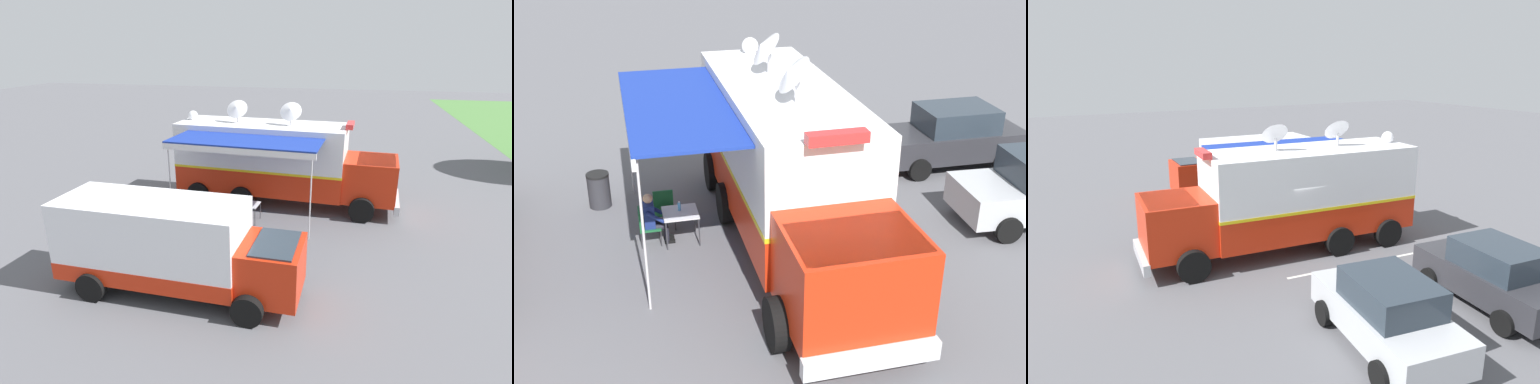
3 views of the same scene
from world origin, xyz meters
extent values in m
plane|color=#5B5B60|center=(0.00, 0.00, 0.00)|extent=(100.00, 100.00, 0.00)
cube|color=silver|center=(-2.21, -0.42, 0.00)|extent=(0.45, 4.80, 0.01)
cube|color=red|center=(0.00, 0.00, 1.15)|extent=(2.98, 7.35, 1.10)
cube|color=white|center=(0.00, 0.00, 2.55)|extent=(2.98, 7.35, 1.70)
cube|color=yellow|center=(0.00, 0.00, 1.70)|extent=(3.01, 7.37, 0.10)
cube|color=red|center=(0.32, 4.64, 1.45)|extent=(2.44, 2.25, 1.70)
cube|color=#28333D|center=(0.33, 4.84, 1.95)|extent=(2.25, 1.61, 0.70)
cube|color=silver|center=(0.39, 5.77, 0.55)|extent=(2.38, 0.36, 0.36)
cylinder|color=black|center=(-0.94, 4.52, 0.50)|extent=(0.37, 1.02, 1.00)
cylinder|color=black|center=(1.55, 4.35, 0.50)|extent=(0.37, 1.02, 1.00)
cylinder|color=black|center=(-1.28, -0.45, 0.50)|extent=(0.37, 1.02, 1.00)
cylinder|color=black|center=(1.21, -0.62, 0.50)|extent=(0.37, 1.02, 1.00)
cylinder|color=black|center=(-1.42, -2.43, 0.50)|extent=(0.37, 1.02, 1.00)
cylinder|color=black|center=(1.08, -2.60, 0.50)|extent=(0.37, 1.02, 1.00)
cube|color=white|center=(0.00, 0.00, 3.45)|extent=(2.98, 7.35, 0.10)
cube|color=red|center=(0.25, 3.69, 3.62)|extent=(1.12, 0.35, 0.20)
cylinder|color=silver|center=(-0.07, -1.08, 3.73)|extent=(0.10, 0.10, 0.45)
cone|color=silver|center=(0.08, -1.09, 4.13)|extent=(0.78, 0.95, 0.81)
cylinder|color=silver|center=(0.09, 1.26, 3.73)|extent=(0.10, 0.10, 0.45)
cone|color=silver|center=(0.24, 1.25, 4.13)|extent=(0.78, 0.95, 0.81)
sphere|color=white|center=(-0.22, -3.19, 3.68)|extent=(0.44, 0.44, 0.44)
cube|color=#193399|center=(2.34, -0.16, 3.25)|extent=(2.59, 5.90, 0.06)
cube|color=white|center=(3.40, -0.23, 3.11)|extent=(0.47, 5.75, 0.24)
cylinder|color=silver|center=(3.53, 2.50, 1.63)|extent=(0.05, 0.05, 3.25)
cylinder|color=silver|center=(3.16, -2.95, 1.63)|extent=(0.05, 0.05, 3.25)
cube|color=silver|center=(2.42, -0.01, 0.71)|extent=(0.85, 0.85, 0.03)
cylinder|color=#333338|center=(2.08, 0.38, 0.35)|extent=(0.03, 0.03, 0.70)
cylinder|color=#333338|center=(2.82, 0.33, 0.35)|extent=(0.03, 0.03, 0.70)
cylinder|color=#333338|center=(2.03, -0.36, 0.35)|extent=(0.03, 0.03, 0.70)
cylinder|color=#333338|center=(2.76, -0.41, 0.35)|extent=(0.03, 0.03, 0.70)
cylinder|color=#4C99D8|center=(2.42, -0.11, 0.83)|extent=(0.07, 0.07, 0.20)
cylinder|color=white|center=(2.42, -0.11, 0.94)|extent=(0.04, 0.04, 0.02)
cube|color=#19562D|center=(3.12, -0.10, 0.42)|extent=(0.51, 0.51, 0.04)
cube|color=#19562D|center=(3.34, -0.11, 0.65)|extent=(0.07, 0.48, 0.44)
cylinder|color=#333338|center=(2.89, -0.30, 0.21)|extent=(0.02, 0.02, 0.42)
cylinder|color=#333338|center=(2.92, 0.14, 0.21)|extent=(0.02, 0.02, 0.42)
cylinder|color=#333338|center=(3.33, -0.33, 0.21)|extent=(0.02, 0.02, 0.42)
cylinder|color=#333338|center=(3.36, 0.11, 0.21)|extent=(0.02, 0.02, 0.42)
cube|color=#19562D|center=(2.67, -0.76, 0.42)|extent=(0.51, 0.51, 0.04)
cube|color=#19562D|center=(2.66, -0.98, 0.65)|extent=(0.48, 0.07, 0.44)
cylinder|color=#333338|center=(2.47, -0.53, 0.21)|extent=(0.02, 0.02, 0.42)
cylinder|color=#333338|center=(2.91, -0.56, 0.21)|extent=(0.02, 0.02, 0.42)
cylinder|color=#333338|center=(2.44, -0.97, 0.21)|extent=(0.02, 0.02, 0.42)
cylinder|color=#333338|center=(2.88, -1.00, 0.21)|extent=(0.02, 0.02, 0.42)
cube|color=navy|center=(3.12, -0.10, 0.72)|extent=(0.26, 0.38, 0.56)
sphere|color=tan|center=(3.12, -0.10, 1.14)|extent=(0.22, 0.22, 0.22)
cylinder|color=navy|center=(2.99, -0.32, 0.76)|extent=(0.43, 0.12, 0.34)
cylinder|color=navy|center=(3.02, 0.14, 0.76)|extent=(0.43, 0.12, 0.34)
cylinder|color=black|center=(2.93, -0.18, 0.44)|extent=(0.39, 0.16, 0.13)
cylinder|color=black|center=(2.75, -0.17, 0.21)|extent=(0.11, 0.11, 0.42)
cube|color=black|center=(2.70, -0.17, 0.04)|extent=(0.25, 0.12, 0.07)
cylinder|color=black|center=(2.95, 0.02, 0.44)|extent=(0.39, 0.16, 0.13)
cylinder|color=black|center=(2.77, 0.03, 0.21)|extent=(0.11, 0.11, 0.42)
cube|color=black|center=(2.71, 0.03, 0.04)|extent=(0.25, 0.12, 0.07)
cylinder|color=#2D2D33|center=(4.08, -2.42, 0.42)|extent=(0.56, 0.56, 0.85)
cylinder|color=black|center=(4.08, -2.42, 0.88)|extent=(0.57, 0.57, 0.06)
cylinder|color=black|center=(-4.74, 2.40, 0.32)|extent=(0.66, 0.30, 0.64)
cylinder|color=black|center=(-4.97, 0.61, 0.32)|extent=(0.66, 0.30, 0.64)
cube|color=#2D2D33|center=(-5.93, -2.13, 0.70)|extent=(4.33, 2.13, 0.76)
cube|color=#28333D|center=(-6.08, -2.12, 1.42)|extent=(2.22, 1.76, 0.68)
cylinder|color=black|center=(-4.56, -1.34, 0.32)|extent=(0.66, 0.27, 0.64)
cylinder|color=black|center=(-4.71, -3.13, 0.32)|extent=(0.66, 0.27, 0.64)
cylinder|color=black|center=(-7.16, -1.13, 0.32)|extent=(0.66, 0.27, 0.64)
cylinder|color=black|center=(-7.30, -2.92, 0.32)|extent=(0.66, 0.27, 0.64)
camera|label=1|loc=(17.13, 3.59, 6.70)|focal=28.87mm
camera|label=2|loc=(4.54, 13.23, 7.51)|focal=45.66mm
camera|label=3|loc=(-13.45, 8.18, 6.32)|focal=32.86mm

